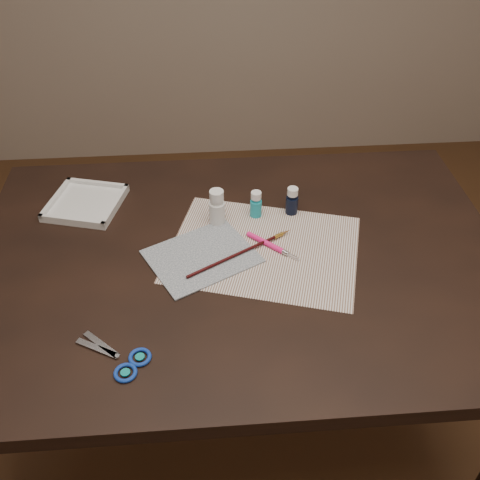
{
  "coord_description": "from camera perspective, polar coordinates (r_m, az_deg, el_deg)",
  "views": [
    {
      "loc": [
        -0.07,
        -0.96,
        1.61
      ],
      "look_at": [
        0.0,
        0.0,
        0.8
      ],
      "focal_mm": 40.0,
      "sensor_mm": 36.0,
      "label": 1
    }
  ],
  "objects": [
    {
      "name": "ground",
      "position": [
        1.89,
        -0.0,
        -19.11
      ],
      "size": [
        3.5,
        3.5,
        0.02
      ],
      "primitive_type": "cube",
      "color": "#422614",
      "rests_on": "ground"
    },
    {
      "name": "palette_tray",
      "position": [
        1.5,
        -16.15,
        3.86
      ],
      "size": [
        0.22,
        0.22,
        0.02
      ],
      "primitive_type": "cube",
      "rotation": [
        0.0,
        0.0,
        -0.27
      ],
      "color": "silver",
      "rests_on": "table"
    },
    {
      "name": "paint_bottle_navy",
      "position": [
        1.41,
        5.57,
        4.18
      ],
      "size": [
        0.04,
        0.04,
        0.08
      ],
      "primitive_type": "cylinder",
      "rotation": [
        0.0,
        0.0,
        -0.35
      ],
      "color": "black",
      "rests_on": "table"
    },
    {
      "name": "scissors",
      "position": [
        1.12,
        -13.8,
        -11.84
      ],
      "size": [
        0.2,
        0.17,
        0.01
      ],
      "primitive_type": null,
      "rotation": [
        0.0,
        0.0,
        2.64
      ],
      "color": "silver",
      "rests_on": "table"
    },
    {
      "name": "paint_bottle_cyan",
      "position": [
        1.4,
        1.71,
        3.84
      ],
      "size": [
        0.04,
        0.04,
        0.07
      ],
      "primitive_type": "cylinder",
      "rotation": [
        0.0,
        0.0,
        -0.19
      ],
      "color": "teal",
      "rests_on": "table"
    },
    {
      "name": "craft_knife",
      "position": [
        1.31,
        3.61,
        -0.71
      ],
      "size": [
        0.13,
        0.12,
        0.01
      ],
      "primitive_type": null,
      "rotation": [
        0.0,
        0.0,
        -0.76
      ],
      "color": "#FF1F7F",
      "rests_on": "paper"
    },
    {
      "name": "paint_bottle_white",
      "position": [
        1.36,
        -2.47,
        3.5
      ],
      "size": [
        0.05,
        0.05,
        0.1
      ],
      "primitive_type": "cylinder",
      "rotation": [
        0.0,
        0.0,
        -0.23
      ],
      "color": "silver",
      "rests_on": "table"
    },
    {
      "name": "canvas",
      "position": [
        1.29,
        -4.1,
        -1.74
      ],
      "size": [
        0.3,
        0.28,
        0.0
      ],
      "primitive_type": "cube",
      "rotation": [
        0.0,
        0.0,
        0.48
      ],
      "color": "#152238",
      "rests_on": "paper"
    },
    {
      "name": "table",
      "position": [
        1.57,
        -0.0,
        -11.93
      ],
      "size": [
        1.3,
        0.9,
        0.75
      ],
      "primitive_type": "cube",
      "color": "black",
      "rests_on": "ground"
    },
    {
      "name": "paper",
      "position": [
        1.31,
        2.58,
        -0.93
      ],
      "size": [
        0.53,
        0.46,
        0.0
      ],
      "primitive_type": "cube",
      "rotation": [
        0.0,
        0.0,
        -0.29
      ],
      "color": "white",
      "rests_on": "table"
    },
    {
      "name": "paintbrush",
      "position": [
        1.29,
        0.11,
        -1.33
      ],
      "size": [
        0.27,
        0.16,
        0.01
      ],
      "primitive_type": null,
      "rotation": [
        0.0,
        0.0,
        0.52
      ],
      "color": "black",
      "rests_on": "canvas"
    }
  ]
}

